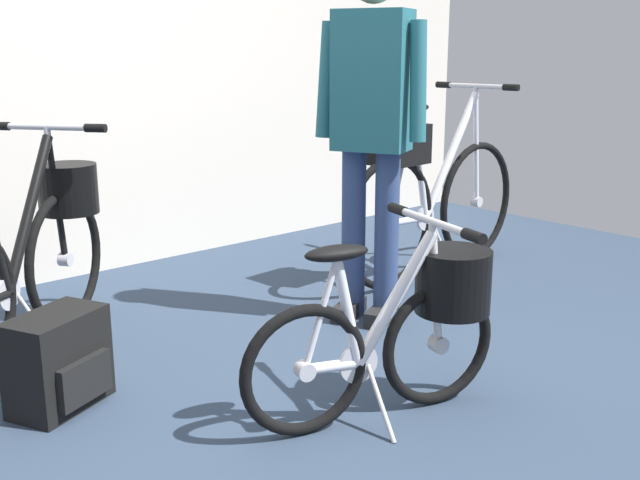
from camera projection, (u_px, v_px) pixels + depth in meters
ground_plane at (382, 404)px, 2.68m from camera, size 6.03×6.03×0.00m
back_wall at (75, 18)px, 3.96m from camera, size 6.03×0.10×2.74m
folding_bike_foreground at (408, 317)px, 2.55m from camera, size 0.93×0.52×0.68m
display_bike_left at (35, 246)px, 3.13m from camera, size 1.08×0.85×0.92m
display_bike_right at (429, 193)px, 4.08m from camera, size 1.49×0.53×1.03m
visitor_near_wall at (372, 119)px, 3.33m from camera, size 0.36×0.49×1.61m
backpack_on_floor at (59, 362)px, 2.62m from camera, size 0.39×0.32×0.34m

